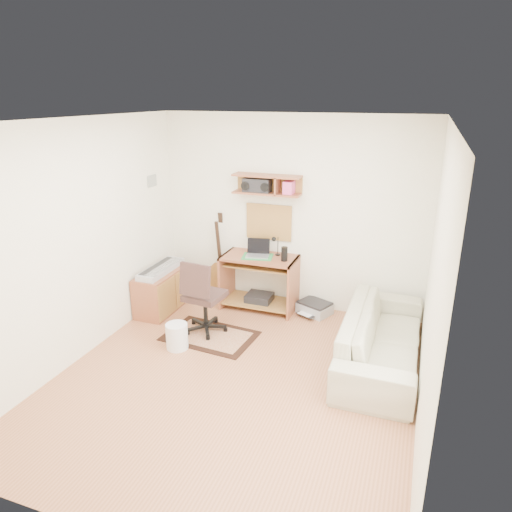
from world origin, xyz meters
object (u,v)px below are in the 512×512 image
(task_chair, at_px, (205,296))
(printer, at_px, (315,307))
(sofa, at_px, (382,329))
(desk, at_px, (259,282))
(cabinet, at_px, (162,290))

(task_chair, bearing_deg, printer, 45.02)
(printer, bearing_deg, sofa, -20.49)
(desk, relative_size, printer, 2.42)
(task_chair, relative_size, cabinet, 1.07)
(printer, height_order, sofa, sofa)
(task_chair, height_order, sofa, task_chair)
(desk, bearing_deg, task_chair, -114.35)
(cabinet, height_order, sofa, sofa)
(sofa, bearing_deg, task_chair, 90.48)
(task_chair, xyz_separation_m, cabinet, (-0.84, 0.39, -0.21))
(sofa, bearing_deg, cabinet, 82.91)
(cabinet, xyz_separation_m, printer, (2.00, 0.57, -0.19))
(task_chair, bearing_deg, sofa, 5.95)
(cabinet, bearing_deg, sofa, -7.09)
(desk, bearing_deg, sofa, -26.44)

